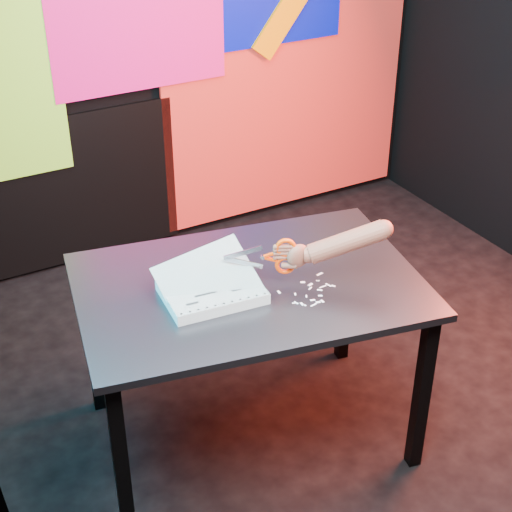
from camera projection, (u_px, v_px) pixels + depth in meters
room at (343, 88)px, 2.94m from camera, size 3.01×3.01×2.71m
backdrop at (196, 78)px, 4.27m from camera, size 2.88×0.05×2.08m
work_table at (249, 301)px, 2.94m from camera, size 1.40×1.07×0.75m
printout_stack at (212, 291)px, 2.81m from camera, size 0.37×0.29×0.18m
scissors at (280, 257)px, 2.82m from camera, size 0.24×0.12×0.15m
hand_forearm at (339, 244)px, 2.80m from camera, size 0.38×0.21×0.18m
paper_clippings at (312, 292)px, 2.84m from camera, size 0.22×0.17×0.00m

